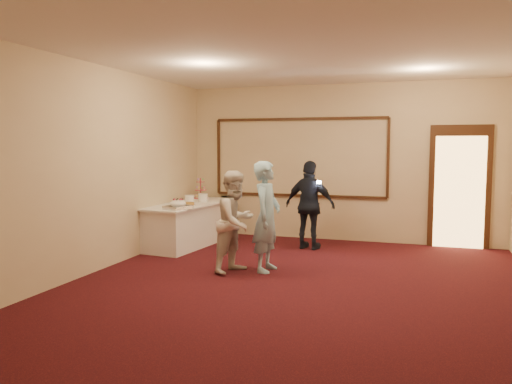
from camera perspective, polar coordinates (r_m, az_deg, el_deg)
floor at (r=6.55m, az=4.74°, el=-10.94°), size 7.00×7.00×0.00m
room_walls at (r=6.29m, az=4.88°, el=7.06°), size 6.04×7.04×3.02m
wall_molding at (r=9.85m, az=4.93°, el=3.96°), size 3.45×0.04×1.55m
doorway at (r=9.63m, az=22.24°, el=0.46°), size 1.05×0.07×2.20m
buffet_table at (r=9.34m, az=-7.53°, el=-3.61°), size 1.11×2.35×0.77m
pavlova_tray at (r=8.43m, az=-8.90°, el=-1.48°), size 0.44×0.52×0.17m
cupcake_stand at (r=10.10m, az=-6.35°, el=0.18°), size 0.31×0.31×0.45m
plate_stack_a at (r=9.29m, az=-7.62°, el=-0.80°), size 0.18×0.18×0.15m
plate_stack_b at (r=9.49m, az=-6.08°, el=-0.64°), size 0.19×0.19×0.16m
tart at (r=8.96m, az=-7.77°, el=-1.36°), size 0.26×0.26×0.05m
man at (r=7.26m, az=1.24°, el=-2.81°), size 0.41×0.60×1.61m
woman at (r=7.22m, az=-2.33°, el=-3.40°), size 0.76×0.86×1.47m
guest at (r=8.86m, az=6.19°, el=-1.50°), size 0.97×0.55×1.57m
camera_flash at (r=8.59m, az=7.20°, el=1.11°), size 0.08×0.06×0.05m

